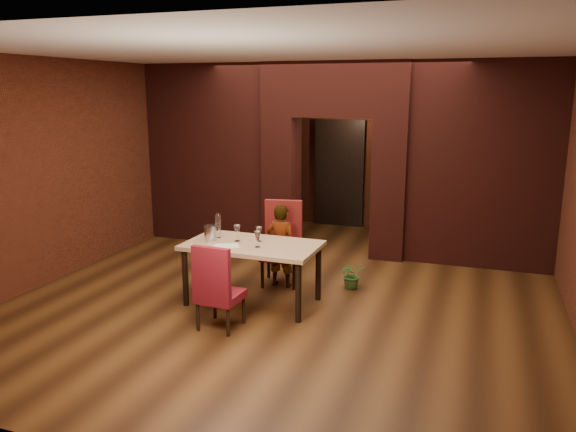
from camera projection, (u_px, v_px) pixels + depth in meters
name	position (u px, v px, depth m)	size (l,w,h in m)	color
floor	(297.00, 288.00, 7.93)	(8.00, 8.00, 0.00)	#4D2C13
ceiling	(297.00, 54.00, 7.22)	(7.00, 8.00, 0.04)	silver
wall_back	(360.00, 148.00, 11.26)	(7.00, 0.04, 3.20)	maroon
wall_front	(115.00, 258.00, 3.90)	(7.00, 0.04, 3.20)	maroon
wall_left	(83.00, 165.00, 8.71)	(0.04, 8.00, 3.20)	maroon
pillar_left	(282.00, 183.00, 9.82)	(0.55, 0.55, 2.30)	maroon
pillar_right	(390.00, 189.00, 9.21)	(0.55, 0.55, 2.30)	maroon
lintel	(336.00, 89.00, 9.16)	(2.45, 0.55, 0.90)	maroon
wing_wall_left	(209.00, 154.00, 10.18)	(2.27, 0.35, 3.20)	maroon
wing_wall_right	(483.00, 166.00, 8.65)	(2.27, 0.35, 3.20)	maroon
vent_panel	(276.00, 220.00, 9.68)	(0.40, 0.03, 0.50)	brown
rear_door	(339.00, 175.00, 11.45)	(0.90, 0.08, 2.10)	black
rear_door_frame	(339.00, 175.00, 11.42)	(1.02, 0.04, 2.22)	black
dining_table	(253.00, 273.00, 7.33)	(1.72, 0.97, 0.81)	tan
chair_far	(281.00, 244.00, 8.01)	(0.54, 0.54, 1.19)	maroon
chair_near	(220.00, 286.00, 6.53)	(0.47, 0.47, 1.03)	maroon
person_seated	(281.00, 246.00, 7.92)	(0.43, 0.28, 1.19)	white
wine_glass_a	(237.00, 233.00, 7.32)	(0.09, 0.09, 0.22)	white
wine_glass_b	(259.00, 234.00, 7.32)	(0.08, 0.08, 0.19)	white
wine_glass_c	(258.00, 239.00, 7.05)	(0.08, 0.08, 0.21)	silver
tasting_sheet	(227.00, 246.00, 7.11)	(0.30, 0.22, 0.00)	silver
wine_bucket	(211.00, 233.00, 7.37)	(0.16, 0.16, 0.20)	#B8B8C0
water_bottle	(218.00, 225.00, 7.50)	(0.08, 0.08, 0.33)	white
potted_plant	(352.00, 275.00, 7.91)	(0.35, 0.31, 0.39)	#335E26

